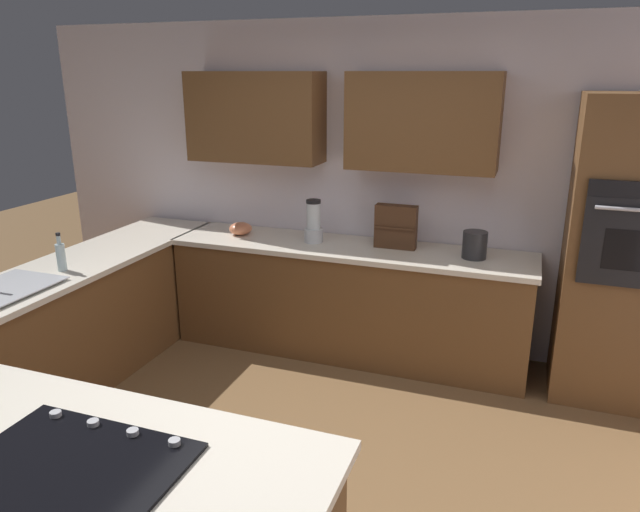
{
  "coord_description": "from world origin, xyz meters",
  "views": [
    {
      "loc": [
        -1.18,
        2.49,
        2.2
      ],
      "look_at": [
        0.13,
        -1.15,
        0.98
      ],
      "focal_mm": 32.98,
      "sensor_mm": 36.0,
      "label": 1
    }
  ],
  "objects_px": {
    "wall_oven": "(629,254)",
    "mixing_bowl": "(241,229)",
    "kettle": "(475,245)",
    "blender": "(314,224)",
    "dish_soap_bottle": "(61,256)",
    "cooktop": "(70,467)",
    "spice_rack": "(396,227)"
  },
  "relations": [
    {
      "from": "cooktop",
      "to": "spice_rack",
      "type": "xyz_separation_m",
      "value": [
        -0.45,
        -2.98,
        0.16
      ]
    },
    {
      "from": "wall_oven",
      "to": "spice_rack",
      "type": "relative_size",
      "value": 6.19
    },
    {
      "from": "cooktop",
      "to": "dish_soap_bottle",
      "type": "height_order",
      "value": "dish_soap_bottle"
    },
    {
      "from": "mixing_bowl",
      "to": "kettle",
      "type": "bearing_deg",
      "value": 180.0
    },
    {
      "from": "wall_oven",
      "to": "mixing_bowl",
      "type": "xyz_separation_m",
      "value": [
        2.9,
        -0.02,
        -0.09
      ]
    },
    {
      "from": "blender",
      "to": "spice_rack",
      "type": "bearing_deg",
      "value": -174.67
    },
    {
      "from": "kettle",
      "to": "dish_soap_bottle",
      "type": "bearing_deg",
      "value": 25.47
    },
    {
      "from": "wall_oven",
      "to": "kettle",
      "type": "bearing_deg",
      "value": -1.35
    },
    {
      "from": "mixing_bowl",
      "to": "kettle",
      "type": "xyz_separation_m",
      "value": [
        -1.9,
        0.0,
        0.05
      ]
    },
    {
      "from": "cooktop",
      "to": "dish_soap_bottle",
      "type": "relative_size",
      "value": 2.84
    },
    {
      "from": "cooktop",
      "to": "spice_rack",
      "type": "bearing_deg",
      "value": -98.61
    },
    {
      "from": "kettle",
      "to": "cooktop",
      "type": "bearing_deg",
      "value": 70.21
    },
    {
      "from": "blender",
      "to": "dish_soap_bottle",
      "type": "bearing_deg",
      "value": 42.34
    },
    {
      "from": "wall_oven",
      "to": "mixing_bowl",
      "type": "height_order",
      "value": "wall_oven"
    },
    {
      "from": "kettle",
      "to": "dish_soap_bottle",
      "type": "xyz_separation_m",
      "value": [
        2.62,
        1.25,
        0.01
      ]
    },
    {
      "from": "spice_rack",
      "to": "kettle",
      "type": "height_order",
      "value": "spice_rack"
    },
    {
      "from": "wall_oven",
      "to": "dish_soap_bottle",
      "type": "height_order",
      "value": "wall_oven"
    },
    {
      "from": "mixing_bowl",
      "to": "dish_soap_bottle",
      "type": "bearing_deg",
      "value": 60.02
    },
    {
      "from": "wall_oven",
      "to": "mixing_bowl",
      "type": "bearing_deg",
      "value": -0.46
    },
    {
      "from": "cooktop",
      "to": "wall_oven",
      "type": "bearing_deg",
      "value": -125.29
    },
    {
      "from": "wall_oven",
      "to": "spice_rack",
      "type": "bearing_deg",
      "value": -3.01
    },
    {
      "from": "mixing_bowl",
      "to": "cooktop",
      "type": "bearing_deg",
      "value": 106.18
    },
    {
      "from": "spice_rack",
      "to": "dish_soap_bottle",
      "type": "bearing_deg",
      "value": 32.94
    },
    {
      "from": "wall_oven",
      "to": "kettle",
      "type": "relative_size",
      "value": 10.47
    },
    {
      "from": "wall_oven",
      "to": "kettle",
      "type": "distance_m",
      "value": 1.0
    },
    {
      "from": "wall_oven",
      "to": "spice_rack",
      "type": "distance_m",
      "value": 1.6
    },
    {
      "from": "kettle",
      "to": "dish_soap_bottle",
      "type": "height_order",
      "value": "dish_soap_bottle"
    },
    {
      "from": "blender",
      "to": "spice_rack",
      "type": "height_order",
      "value": "blender"
    },
    {
      "from": "blender",
      "to": "spice_rack",
      "type": "relative_size",
      "value": 1.02
    },
    {
      "from": "cooktop",
      "to": "mixing_bowl",
      "type": "distance_m",
      "value": 3.04
    },
    {
      "from": "mixing_bowl",
      "to": "kettle",
      "type": "distance_m",
      "value": 1.9
    },
    {
      "from": "kettle",
      "to": "dish_soap_bottle",
      "type": "relative_size",
      "value": 0.74
    }
  ]
}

